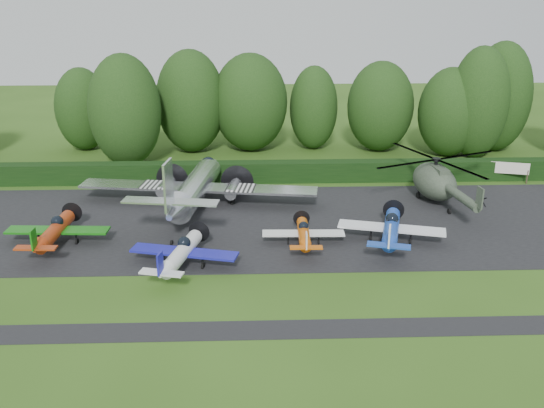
{
  "coord_description": "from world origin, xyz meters",
  "views": [
    {
      "loc": [
        3.31,
        -35.79,
        18.79
      ],
      "look_at": [
        4.8,
        7.89,
        2.5
      ],
      "focal_mm": 40.0,
      "sensor_mm": 36.0,
      "label": 1
    }
  ],
  "objects_px": {
    "helicopter": "(435,179)",
    "light_plane_white": "(181,253)",
    "light_plane_red": "(55,231)",
    "light_plane_blue": "(391,228)",
    "sign_board": "(510,169)",
    "transport_plane": "(195,188)",
    "light_plane_orange": "(304,234)"
  },
  "relations": [
    {
      "from": "light_plane_red",
      "to": "light_plane_white",
      "type": "height_order",
      "value": "light_plane_red"
    },
    {
      "from": "light_plane_white",
      "to": "sign_board",
      "type": "height_order",
      "value": "light_plane_white"
    },
    {
      "from": "helicopter",
      "to": "light_plane_white",
      "type": "bearing_deg",
      "value": -140.57
    },
    {
      "from": "light_plane_red",
      "to": "light_plane_white",
      "type": "relative_size",
      "value": 1.01
    },
    {
      "from": "light_plane_orange",
      "to": "sign_board",
      "type": "bearing_deg",
      "value": 32.37
    },
    {
      "from": "light_plane_red",
      "to": "sign_board",
      "type": "xyz_separation_m",
      "value": [
        39.86,
        13.69,
        0.15
      ]
    },
    {
      "from": "light_plane_blue",
      "to": "sign_board",
      "type": "relative_size",
      "value": 2.32
    },
    {
      "from": "light_plane_orange",
      "to": "light_plane_white",
      "type": "bearing_deg",
      "value": -159.42
    },
    {
      "from": "helicopter",
      "to": "sign_board",
      "type": "distance_m",
      "value": 10.32
    },
    {
      "from": "transport_plane",
      "to": "light_plane_orange",
      "type": "relative_size",
      "value": 3.25
    },
    {
      "from": "light_plane_orange",
      "to": "helicopter",
      "type": "height_order",
      "value": "helicopter"
    },
    {
      "from": "light_plane_orange",
      "to": "transport_plane",
      "type": "bearing_deg",
      "value": 135.72
    },
    {
      "from": "light_plane_white",
      "to": "sign_board",
      "type": "distance_m",
      "value": 34.96
    },
    {
      "from": "light_plane_white",
      "to": "light_plane_blue",
      "type": "relative_size",
      "value": 0.94
    },
    {
      "from": "transport_plane",
      "to": "light_plane_blue",
      "type": "height_order",
      "value": "transport_plane"
    },
    {
      "from": "light_plane_white",
      "to": "light_plane_blue",
      "type": "height_order",
      "value": "light_plane_blue"
    },
    {
      "from": "light_plane_orange",
      "to": "light_plane_blue",
      "type": "xyz_separation_m",
      "value": [
        6.56,
        0.1,
        0.29
      ]
    },
    {
      "from": "helicopter",
      "to": "light_plane_blue",
      "type": "bearing_deg",
      "value": -114.43
    },
    {
      "from": "light_plane_blue",
      "to": "sign_board",
      "type": "distance_m",
      "value": 20.53
    },
    {
      "from": "light_plane_red",
      "to": "light_plane_blue",
      "type": "height_order",
      "value": "light_plane_blue"
    },
    {
      "from": "transport_plane",
      "to": "sign_board",
      "type": "bearing_deg",
      "value": 3.35
    },
    {
      "from": "sign_board",
      "to": "light_plane_orange",
      "type": "bearing_deg",
      "value": -161.0
    },
    {
      "from": "light_plane_red",
      "to": "light_plane_blue",
      "type": "bearing_deg",
      "value": -4.27
    },
    {
      "from": "light_plane_red",
      "to": "helicopter",
      "type": "xyz_separation_m",
      "value": [
        30.93,
        8.58,
        0.93
      ]
    },
    {
      "from": "light_plane_red",
      "to": "light_plane_orange",
      "type": "height_order",
      "value": "light_plane_red"
    },
    {
      "from": "light_plane_blue",
      "to": "helicopter",
      "type": "relative_size",
      "value": 0.58
    },
    {
      "from": "sign_board",
      "to": "transport_plane",
      "type": "bearing_deg",
      "value": 176.85
    },
    {
      "from": "transport_plane",
      "to": "light_plane_red",
      "type": "height_order",
      "value": "transport_plane"
    },
    {
      "from": "light_plane_red",
      "to": "light_plane_orange",
      "type": "bearing_deg",
      "value": -5.0
    },
    {
      "from": "light_plane_orange",
      "to": "sign_board",
      "type": "relative_size",
      "value": 1.79
    },
    {
      "from": "transport_plane",
      "to": "light_plane_orange",
      "type": "distance_m",
      "value": 11.94
    },
    {
      "from": "light_plane_red",
      "to": "sign_board",
      "type": "distance_m",
      "value": 42.15
    }
  ]
}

